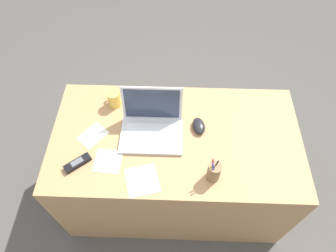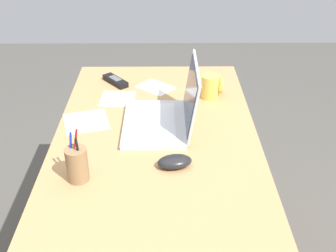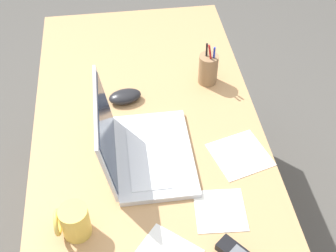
{
  "view_description": "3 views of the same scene",
  "coord_description": "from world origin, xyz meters",
  "px_view_note": "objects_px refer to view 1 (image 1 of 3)",
  "views": [
    {
      "loc": [
        -0.01,
        -0.91,
        2.12
      ],
      "look_at": [
        -0.04,
        0.02,
        0.8
      ],
      "focal_mm": 32.19,
      "sensor_mm": 36.0,
      "label": 1
    },
    {
      "loc": [
        1.27,
        0.03,
        1.56
      ],
      "look_at": [
        -0.02,
        0.04,
        0.79
      ],
      "focal_mm": 46.71,
      "sensor_mm": 36.0,
      "label": 2
    },
    {
      "loc": [
        -1.01,
        0.07,
        1.76
      ],
      "look_at": [
        -0.11,
        -0.05,
        0.82
      ],
      "focal_mm": 47.76,
      "sensor_mm": 36.0,
      "label": 3
    }
  ],
  "objects_px": {
    "computer_mouse": "(199,126)",
    "pen_holder": "(214,172)",
    "laptop": "(152,126)",
    "coffee_mug_white": "(114,98)",
    "cordless_phone": "(78,163)"
  },
  "relations": [
    {
      "from": "pen_holder",
      "to": "coffee_mug_white",
      "type": "bearing_deg",
      "value": 140.34
    },
    {
      "from": "computer_mouse",
      "to": "cordless_phone",
      "type": "distance_m",
      "value": 0.68
    },
    {
      "from": "computer_mouse",
      "to": "pen_holder",
      "type": "distance_m",
      "value": 0.31
    },
    {
      "from": "cordless_phone",
      "to": "laptop",
      "type": "bearing_deg",
      "value": 31.23
    },
    {
      "from": "computer_mouse",
      "to": "pen_holder",
      "type": "relative_size",
      "value": 0.65
    },
    {
      "from": "laptop",
      "to": "coffee_mug_white",
      "type": "distance_m",
      "value": 0.3
    },
    {
      "from": "coffee_mug_white",
      "to": "computer_mouse",
      "type": "bearing_deg",
      "value": -18.24
    },
    {
      "from": "laptop",
      "to": "cordless_phone",
      "type": "xyz_separation_m",
      "value": [
        -0.37,
        -0.22,
        -0.04
      ]
    },
    {
      "from": "computer_mouse",
      "to": "laptop",
      "type": "bearing_deg",
      "value": 174.91
    },
    {
      "from": "laptop",
      "to": "pen_holder",
      "type": "relative_size",
      "value": 1.99
    },
    {
      "from": "pen_holder",
      "to": "laptop",
      "type": "bearing_deg",
      "value": 140.02
    },
    {
      "from": "computer_mouse",
      "to": "cordless_phone",
      "type": "relative_size",
      "value": 0.81
    },
    {
      "from": "laptop",
      "to": "pen_holder",
      "type": "bearing_deg",
      "value": -39.98
    },
    {
      "from": "coffee_mug_white",
      "to": "pen_holder",
      "type": "height_order",
      "value": "pen_holder"
    },
    {
      "from": "coffee_mug_white",
      "to": "pen_holder",
      "type": "xyz_separation_m",
      "value": [
        0.56,
        -0.46,
        0.01
      ]
    }
  ]
}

